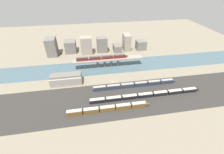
# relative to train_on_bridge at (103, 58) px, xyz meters

# --- Properties ---
(ground_plane) EXTENTS (400.00, 400.00, 0.00)m
(ground_plane) POSITION_rel_train_on_bridge_xyz_m (5.64, -27.32, -11.29)
(ground_plane) COLOR gray
(railbed_yard) EXTENTS (280.00, 42.00, 0.01)m
(railbed_yard) POSITION_rel_train_on_bridge_xyz_m (5.64, -51.32, -11.28)
(railbed_yard) COLOR #33302D
(railbed_yard) RESTS_ON ground
(river_water) EXTENTS (320.00, 29.31, 0.01)m
(river_water) POSITION_rel_train_on_bridge_xyz_m (5.64, 0.00, -11.28)
(river_water) COLOR #47606B
(river_water) RESTS_ON ground
(bridge) EXTENTS (71.96, 7.37, 9.47)m
(bridge) POSITION_rel_train_on_bridge_xyz_m (5.64, 0.00, -3.46)
(bridge) COLOR gray
(bridge) RESTS_ON ground
(train_on_bridge) EXTENTS (54.46, 2.77, 3.72)m
(train_on_bridge) POSITION_rel_train_on_bridge_xyz_m (0.00, 0.00, 0.00)
(train_on_bridge) COLOR #5B1E19
(train_on_bridge) RESTS_ON bridge
(train_yard_near) EXTENTS (61.55, 2.96, 4.15)m
(train_yard_near) POSITION_rel_train_on_bridge_xyz_m (-2.58, -62.20, -9.25)
(train_yard_near) COLOR brown
(train_yard_near) RESTS_ON ground
(train_yard_mid) EXTENTS (93.46, 3.03, 3.44)m
(train_yard_mid) POSITION_rel_train_on_bridge_xyz_m (29.87, -52.45, -9.60)
(train_yard_mid) COLOR black
(train_yard_mid) RESTS_ON ground
(train_yard_far) EXTENTS (75.99, 2.62, 4.16)m
(train_yard_far) POSITION_rel_train_on_bridge_xyz_m (24.30, -38.33, -9.24)
(train_yard_far) COLOR #2D384C
(train_yard_far) RESTS_ON ground
(warehouse_building) EXTENTS (27.21, 11.29, 9.57)m
(warehouse_building) POSITION_rel_train_on_bridge_xyz_m (-35.58, -23.12, -6.74)
(warehouse_building) COLOR #9E998E
(warehouse_building) RESTS_ON ground
(signal_tower) EXTENTS (1.00, 0.74, 12.93)m
(signal_tower) POSITION_rel_train_on_bridge_xyz_m (34.46, -52.96, -4.68)
(signal_tower) COLOR #4C4C51
(signal_tower) RESTS_ON ground
(city_block_far_left) EXTENTS (11.48, 15.63, 21.13)m
(city_block_far_left) POSITION_rel_train_on_bridge_xyz_m (-56.44, 38.40, -0.72)
(city_block_far_left) COLOR slate
(city_block_far_left) RESTS_ON ground
(city_block_left) EXTENTS (12.96, 15.22, 14.75)m
(city_block_left) POSITION_rel_train_on_bridge_xyz_m (-35.30, 43.97, -3.91)
(city_block_left) COLOR slate
(city_block_left) RESTS_ON ground
(city_block_center) EXTENTS (13.18, 10.31, 20.93)m
(city_block_center) POSITION_rel_train_on_bridge_xyz_m (-15.54, 36.12, -0.82)
(city_block_center) COLOR gray
(city_block_center) RESTS_ON ground
(city_block_right) EXTENTS (12.74, 9.59, 18.35)m
(city_block_right) POSITION_rel_train_on_bridge_xyz_m (3.71, 38.29, -2.11)
(city_block_right) COLOR slate
(city_block_right) RESTS_ON ground
(city_block_far_right) EXTENTS (9.44, 14.09, 8.36)m
(city_block_far_right) POSITION_rel_train_on_bridge_xyz_m (22.75, 36.94, -7.10)
(city_block_far_right) COLOR slate
(city_block_far_right) RESTS_ON ground
(city_block_tall) EXTENTS (8.22, 15.33, 20.23)m
(city_block_tall) POSITION_rel_train_on_bridge_xyz_m (35.40, 39.40, -1.17)
(city_block_tall) COLOR gray
(city_block_tall) RESTS_ON ground
(city_block_low) EXTENTS (12.24, 10.95, 11.55)m
(city_block_low) POSITION_rel_train_on_bridge_xyz_m (54.24, 37.24, -5.51)
(city_block_low) COLOR slate
(city_block_low) RESTS_ON ground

